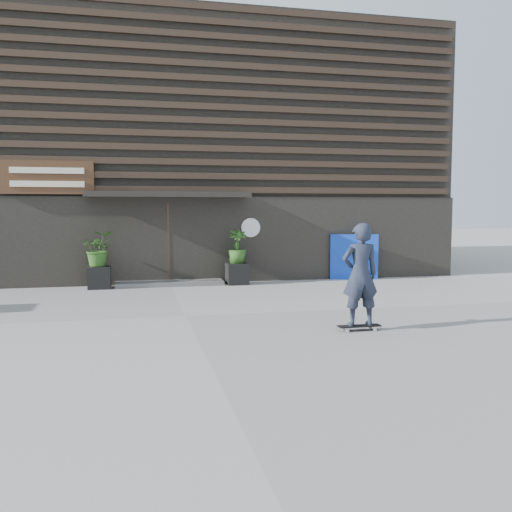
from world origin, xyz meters
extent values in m
plane|color=gray|center=(0.00, 0.00, 0.00)|extent=(80.00, 80.00, 0.00)
cube|color=#525250|center=(0.00, 4.60, 0.06)|extent=(3.00, 0.80, 0.12)
cube|color=black|center=(-1.90, 4.40, 0.30)|extent=(0.60, 0.60, 0.60)
imported|color=#2D591E|center=(-1.90, 4.40, 1.08)|extent=(0.86, 0.75, 0.96)
cube|color=black|center=(1.90, 4.40, 0.30)|extent=(0.60, 0.60, 0.60)
imported|color=#2D591E|center=(1.90, 4.40, 1.08)|extent=(0.54, 0.54, 0.96)
cube|color=#0D31B5|center=(5.59, 4.70, 0.69)|extent=(1.46, 0.39, 1.37)
cube|color=black|center=(0.00, 10.00, 4.00)|extent=(18.00, 10.00, 8.00)
cube|color=black|center=(0.00, 4.94, 1.25)|extent=(18.00, 0.12, 2.50)
cube|color=#38281E|center=(0.00, 4.88, 2.70)|extent=(17.60, 0.08, 0.18)
cube|color=#38281E|center=(0.00, 4.88, 3.09)|extent=(17.60, 0.08, 0.18)
cube|color=#38281E|center=(0.00, 4.88, 3.48)|extent=(17.60, 0.08, 0.18)
cube|color=#38281E|center=(0.00, 4.88, 3.88)|extent=(17.60, 0.08, 0.18)
cube|color=#38281E|center=(0.00, 4.88, 4.27)|extent=(17.60, 0.08, 0.18)
cube|color=#38281E|center=(0.00, 4.88, 4.66)|extent=(17.60, 0.08, 0.18)
cube|color=#38281E|center=(0.00, 4.88, 5.05)|extent=(17.60, 0.08, 0.18)
cube|color=#38281E|center=(0.00, 4.88, 5.45)|extent=(17.60, 0.08, 0.18)
cube|color=#38281E|center=(0.00, 4.88, 5.84)|extent=(17.60, 0.08, 0.18)
cube|color=#38281E|center=(0.00, 4.88, 6.23)|extent=(17.60, 0.08, 0.18)
cube|color=#38281E|center=(0.00, 4.88, 6.62)|extent=(17.60, 0.08, 0.18)
cube|color=#38281E|center=(0.00, 4.88, 7.02)|extent=(17.60, 0.08, 0.18)
cube|color=#38281E|center=(0.00, 4.88, 7.41)|extent=(17.60, 0.08, 0.18)
cube|color=#38281E|center=(0.00, 4.88, 7.80)|extent=(17.60, 0.08, 0.18)
cube|color=black|center=(0.00, 4.50, 2.55)|extent=(4.50, 1.00, 0.15)
cube|color=black|center=(0.00, 5.10, 1.15)|extent=(2.40, 0.30, 2.30)
cube|color=#38281E|center=(0.00, 4.92, 1.15)|extent=(0.06, 0.10, 2.30)
cube|color=#472B19|center=(-3.20, 4.80, 3.00)|extent=(2.40, 0.10, 0.90)
cube|color=beige|center=(-3.20, 4.73, 3.18)|extent=(1.90, 0.02, 0.16)
cube|color=beige|center=(-3.20, 4.73, 2.82)|extent=(1.90, 0.02, 0.16)
cylinder|color=white|center=(2.40, 4.86, 1.60)|extent=(0.56, 0.03, 0.56)
cube|color=black|center=(2.91, -2.02, 0.09)|extent=(0.78, 0.20, 0.02)
cylinder|color=#B0B0AB|center=(2.65, -2.12, 0.03)|extent=(0.06, 0.03, 0.06)
cylinder|color=beige|center=(2.65, -1.92, 0.03)|extent=(0.06, 0.03, 0.06)
cylinder|color=#ADADA8|center=(3.17, -2.12, 0.03)|extent=(0.06, 0.03, 0.06)
cylinder|color=#A4A49F|center=(3.17, -1.92, 0.03)|extent=(0.06, 0.03, 0.06)
imported|color=#1B2232|center=(2.91, -2.02, 1.01)|extent=(0.67, 0.44, 1.83)
camera|label=1|loc=(-1.05, -11.21, 2.20)|focal=39.24mm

